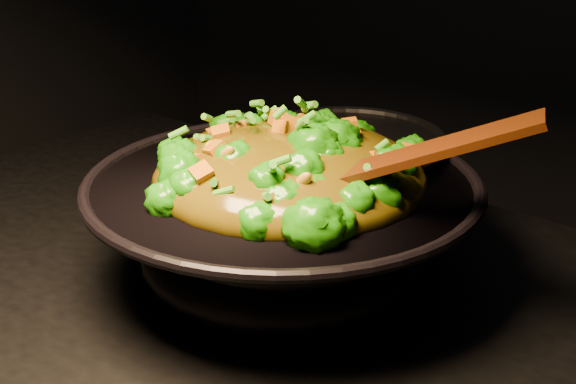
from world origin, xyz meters
The scene contains 4 objects.
wok centered at (0.06, 0.08, 0.96)m, with size 0.45×0.45×0.13m, color black, non-canonical shape.
stir_fry centered at (0.06, 0.09, 1.08)m, with size 0.32×0.32×0.11m, color #1F7908, non-canonical shape.
spatula centered at (0.19, 0.09, 1.08)m, with size 0.33×0.05×0.01m, color #3D1807.
back_pot centered at (0.04, 0.23, 0.97)m, with size 0.25×0.25×0.14m, color black.
Camera 1 is at (0.60, -0.58, 1.38)m, focal length 50.00 mm.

